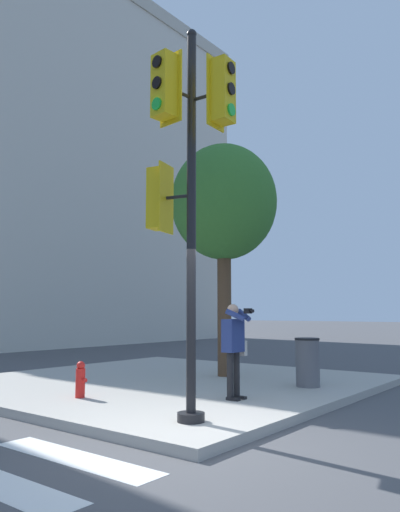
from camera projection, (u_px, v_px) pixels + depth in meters
ground_plane at (191, 446)px, 6.08m from camera, size 160.00×160.00×0.00m
sidewalk_corner at (167, 383)px, 10.97m from camera, size 8.00×8.00×0.14m
traffic_signal_pole at (185, 164)px, 7.04m from camera, size 0.93×1.39×5.64m
person_photographer at (234, 342)px, 8.59m from camera, size 0.58×0.54×1.62m
street_tree at (224, 204)px, 12.03m from camera, size 2.55×2.55×5.52m
fire_hydrant at (80, 380)px, 8.67m from camera, size 0.16×0.22×0.62m
trash_bin at (308, 362)px, 9.97m from camera, size 0.50×0.50×0.96m
building_right at (54, 180)px, 30.36m from camera, size 17.80×13.65×19.21m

